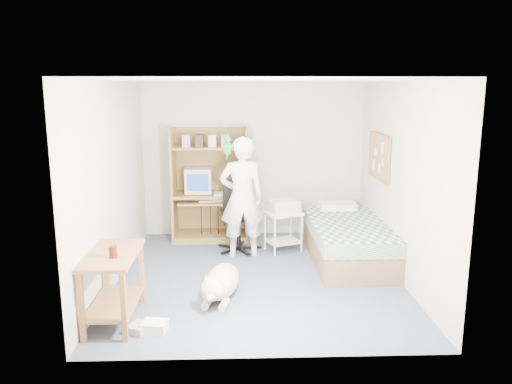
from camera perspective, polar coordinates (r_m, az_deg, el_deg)
floor at (r=6.59m, az=0.23°, el=-9.66°), size 4.00×4.00×0.00m
wall_back at (r=8.22m, az=-0.30°, el=3.66°), size 3.60×0.02×2.50m
wall_right at (r=6.56m, az=16.14°, el=1.14°), size 0.02×4.00×2.50m
wall_left at (r=6.43m, az=-16.00°, el=0.94°), size 0.02×4.00×2.50m
ceiling at (r=6.14m, az=0.25°, el=12.62°), size 3.60×4.00×0.02m
computer_hutch at (r=8.04m, az=-5.23°, el=0.33°), size 1.20×0.63×1.80m
bed at (r=7.24m, az=10.43°, el=-5.46°), size 1.02×2.02×0.66m
side_desk at (r=5.45m, az=-15.99°, el=-9.27°), size 0.50×1.00×0.75m
corkboard at (r=7.38m, az=13.89°, el=3.96°), size 0.04×0.94×0.66m
office_chair at (r=7.55m, az=-2.05°, el=-3.86°), size 0.59×0.59×1.05m
person at (r=7.13m, az=-1.62°, el=-0.66°), size 0.69×0.50×1.75m
parrot at (r=7.02m, az=-3.28°, el=5.15°), size 0.13×0.23×0.35m
dog at (r=5.92m, az=-4.06°, el=-10.26°), size 0.52×1.17×0.44m
printer_cart at (r=7.49m, az=3.13°, el=-3.80°), size 0.62×0.56×0.60m
printer at (r=7.42m, az=3.16°, el=-1.62°), size 0.51×0.46×0.18m
crt_monitor at (r=8.04m, az=-6.58°, el=1.36°), size 0.42×0.45×0.40m
keyboard at (r=7.92m, az=-4.96°, el=-0.96°), size 0.47×0.23×0.03m
pencil_cup at (r=7.94m, az=-3.04°, el=0.22°), size 0.08×0.08×0.12m
drink_glass at (r=5.20m, az=-16.03°, el=-6.60°), size 0.08×0.08×0.12m
floor_box_a at (r=5.32m, az=-11.54°, el=-14.81°), size 0.28×0.23×0.10m
floor_box_b at (r=5.34m, az=-13.24°, el=-14.88°), size 0.25×0.27×0.08m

